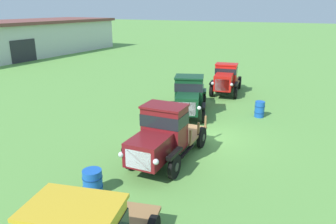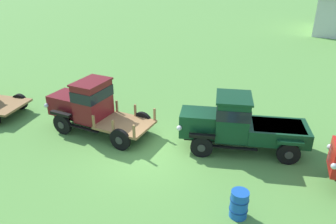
# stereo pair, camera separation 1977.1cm
# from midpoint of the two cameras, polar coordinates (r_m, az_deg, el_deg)

# --- Properties ---
(ground_plane) EXTENTS (240.00, 240.00, 0.00)m
(ground_plane) POSITION_cam_midpoint_polar(r_m,az_deg,el_deg) (10.19, 45.16, -22.45)
(ground_plane) COLOR #5B9342
(vintage_truck_second_in_line) EXTENTS (4.87, 2.12, 2.30)m
(vintage_truck_second_in_line) POSITION_cam_midpoint_polar(r_m,az_deg,el_deg) (9.13, 26.98, -12.47)
(vintage_truck_second_in_line) COLOR black
(vintage_truck_second_in_line) RESTS_ON ground
(vintage_truck_midrow_center) EXTENTS (5.13, 3.16, 2.22)m
(vintage_truck_midrow_center) POSITION_cam_midpoint_polar(r_m,az_deg,el_deg) (12.37, 57.30, -12.66)
(vintage_truck_midrow_center) COLOR black
(vintage_truck_midrow_center) RESTS_ON ground
(oil_drum_beside_row) EXTENTS (0.55, 0.55, 0.88)m
(oil_drum_beside_row) POSITION_cam_midpoint_polar(r_m,az_deg,el_deg) (11.21, 70.49, -26.18)
(oil_drum_beside_row) COLOR #1951B2
(oil_drum_beside_row) RESTS_ON ground
(oil_drum_near_fence) EXTENTS (0.65, 0.65, 0.81)m
(oil_drum_near_fence) POSITION_cam_midpoint_polar(r_m,az_deg,el_deg) (10.67, 11.03, -9.15)
(oil_drum_near_fence) COLOR #1951B2
(oil_drum_near_fence) RESTS_ON ground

